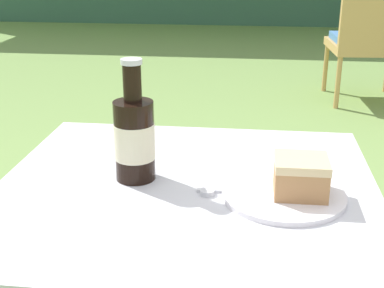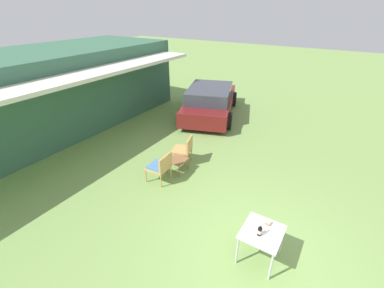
{
  "view_description": "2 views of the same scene",
  "coord_description": "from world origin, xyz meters",
  "px_view_note": "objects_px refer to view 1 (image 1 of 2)",
  "views": [
    {
      "loc": [
        0.12,
        -0.94,
        1.15
      ],
      "look_at": [
        0.0,
        0.1,
        0.75
      ],
      "focal_mm": 50.0,
      "sensor_mm": 36.0,
      "label": 1
    },
    {
      "loc": [
        -3.49,
        -0.69,
        4.3
      ],
      "look_at": [
        1.82,
        2.65,
        0.9
      ],
      "focal_mm": 24.0,
      "sensor_mm": 36.0,
      "label": 2
    }
  ],
  "objects_px": {
    "wicker_chair_cushioned": "(371,40)",
    "patio_table": "(186,221)",
    "cake_on_plate": "(293,185)",
    "cola_bottle_near": "(134,137)"
  },
  "relations": [
    {
      "from": "wicker_chair_cushioned",
      "to": "patio_table",
      "type": "height_order",
      "value": "wicker_chair_cushioned"
    },
    {
      "from": "wicker_chair_cushioned",
      "to": "patio_table",
      "type": "relative_size",
      "value": 1.12
    },
    {
      "from": "cake_on_plate",
      "to": "cola_bottle_near",
      "type": "height_order",
      "value": "cola_bottle_near"
    },
    {
      "from": "cake_on_plate",
      "to": "cola_bottle_near",
      "type": "distance_m",
      "value": 0.32
    },
    {
      "from": "wicker_chair_cushioned",
      "to": "cake_on_plate",
      "type": "distance_m",
      "value": 3.27
    },
    {
      "from": "cake_on_plate",
      "to": "wicker_chair_cushioned",
      "type": "bearing_deg",
      "value": 76.48
    },
    {
      "from": "patio_table",
      "to": "cake_on_plate",
      "type": "xyz_separation_m",
      "value": [
        0.2,
        -0.03,
        0.1
      ]
    },
    {
      "from": "wicker_chair_cushioned",
      "to": "patio_table",
      "type": "xyz_separation_m",
      "value": [
        -0.97,
        -3.14,
        0.15
      ]
    },
    {
      "from": "wicker_chair_cushioned",
      "to": "patio_table",
      "type": "distance_m",
      "value": 3.29
    },
    {
      "from": "patio_table",
      "to": "cola_bottle_near",
      "type": "bearing_deg",
      "value": 167.21
    }
  ]
}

